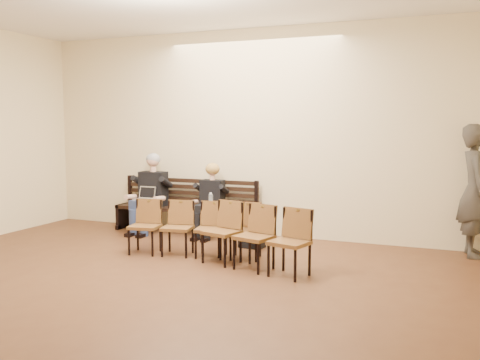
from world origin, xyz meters
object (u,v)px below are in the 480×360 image
object	(u,v)px
seated_woman	(210,204)
seated_man	(150,193)
bench	(185,220)
chair_row_back	(194,229)
laptop	(143,202)
chair_row_front	(254,237)
water_bottle	(211,207)
passerby	(475,181)
bag	(252,239)

from	to	relation	value
seated_woman	seated_man	bearing A→B (deg)	180.00
bench	seated_woman	bearing A→B (deg)	-12.42
chair_row_back	laptop	bearing A→B (deg)	134.86
seated_man	seated_woman	world-z (taller)	seated_man
seated_woman	chair_row_front	size ratio (longest dim) A/B	0.73
seated_man	chair_row_front	bearing A→B (deg)	-32.48
bench	water_bottle	bearing A→B (deg)	-30.93
water_bottle	chair_row_back	bearing A→B (deg)	-78.54
water_bottle	passerby	xyz separation A→B (m)	(3.94, 0.52, 0.53)
water_bottle	bench	bearing A→B (deg)	149.07
bag	chair_row_front	distance (m)	1.28
seated_man	bag	distance (m)	2.23
passerby	laptop	bearing A→B (deg)	86.03
laptop	passerby	xyz separation A→B (m)	(5.27, 0.43, 0.53)
seated_woman	bag	distance (m)	1.14
passerby	chair_row_front	world-z (taller)	passerby
bag	laptop	bearing A→B (deg)	172.80
laptop	water_bottle	distance (m)	1.33
bench	passerby	world-z (taller)	passerby
bench	passerby	xyz separation A→B (m)	(4.64, 0.10, 0.87)
water_bottle	chair_row_front	distance (m)	1.84
bench	chair_row_front	size ratio (longest dim) A/B	1.70
seated_woman	bench	bearing A→B (deg)	167.58
passerby	seated_woman	bearing A→B (deg)	84.39
chair_row_front	chair_row_back	world-z (taller)	chair_row_front
bench	seated_woman	distance (m)	0.65
bag	passerby	xyz separation A→B (m)	(3.15, 0.70, 0.96)
bag	chair_row_front	size ratio (longest dim) A/B	0.24
water_bottle	passerby	distance (m)	4.01
chair_row_back	bench	bearing A→B (deg)	112.55
seated_man	chair_row_back	size ratio (longest dim) A/B	0.72
chair_row_front	water_bottle	bearing A→B (deg)	148.08
seated_woman	laptop	distance (m)	1.20
laptop	chair_row_front	bearing A→B (deg)	-29.29
chair_row_front	laptop	bearing A→B (deg)	166.11
bag	chair_row_front	bearing A→B (deg)	-68.16
bench	passerby	bearing A→B (deg)	1.23
water_bottle	seated_woman	bearing A→B (deg)	117.46
bench	water_bottle	size ratio (longest dim) A/B	11.23
bench	chair_row_front	world-z (taller)	chair_row_front
seated_man	water_bottle	xyz separation A→B (m)	(1.32, -0.30, -0.13)
seated_man	seated_woman	size ratio (longest dim) A/B	1.24
seated_woman	chair_row_back	distance (m)	1.35
water_bottle	chair_row_front	world-z (taller)	chair_row_front
seated_woman	laptop	size ratio (longest dim) A/B	3.55
bench	seated_man	size ratio (longest dim) A/B	1.87
laptop	passerby	distance (m)	5.32
passerby	water_bottle	bearing A→B (deg)	88.84
passerby	chair_row_back	bearing A→B (deg)	103.39
chair_row_front	bag	bearing A→B (deg)	126.76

